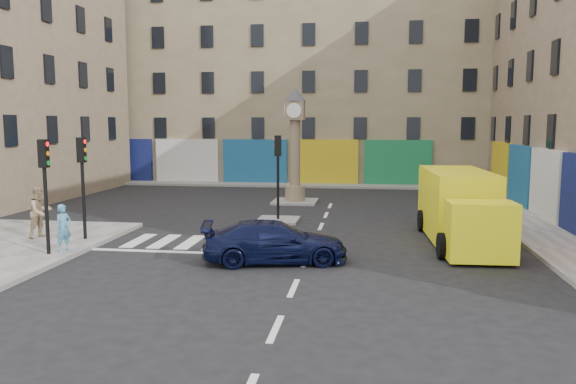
% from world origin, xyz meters
% --- Properties ---
extents(ground, '(120.00, 120.00, 0.00)m').
position_xyz_m(ground, '(0.00, 0.00, 0.00)').
color(ground, black).
rests_on(ground, ground).
extents(sidewalk_right, '(2.60, 30.00, 0.15)m').
position_xyz_m(sidewalk_right, '(8.70, 10.00, 0.07)').
color(sidewalk_right, gray).
rests_on(sidewalk_right, ground).
extents(sidewalk_far, '(32.00, 2.40, 0.15)m').
position_xyz_m(sidewalk_far, '(-4.00, 22.20, 0.07)').
color(sidewalk_far, gray).
rests_on(sidewalk_far, ground).
extents(island_near, '(1.80, 1.80, 0.12)m').
position_xyz_m(island_near, '(-2.00, 8.00, 0.06)').
color(island_near, gray).
rests_on(island_near, ground).
extents(island_far, '(2.40, 2.40, 0.12)m').
position_xyz_m(island_far, '(-2.00, 14.00, 0.06)').
color(island_far, gray).
rests_on(island_far, ground).
extents(building_far, '(32.00, 10.00, 17.00)m').
position_xyz_m(building_far, '(-4.00, 28.00, 8.50)').
color(building_far, '#978464').
rests_on(building_far, ground).
extents(traffic_light_left_near, '(0.28, 0.22, 3.70)m').
position_xyz_m(traffic_light_left_near, '(-8.30, 0.20, 2.62)').
color(traffic_light_left_near, black).
rests_on(traffic_light_left_near, sidewalk_left).
extents(traffic_light_left_far, '(0.28, 0.22, 3.70)m').
position_xyz_m(traffic_light_left_far, '(-8.30, 2.60, 2.62)').
color(traffic_light_left_far, black).
rests_on(traffic_light_left_far, sidewalk_left).
extents(traffic_light_island, '(0.28, 0.22, 3.70)m').
position_xyz_m(traffic_light_island, '(-2.00, 8.00, 2.59)').
color(traffic_light_island, black).
rests_on(traffic_light_island, island_near).
extents(clock_pillar, '(1.20, 1.20, 6.10)m').
position_xyz_m(clock_pillar, '(-2.00, 14.00, 3.55)').
color(clock_pillar, '#8F775D').
rests_on(clock_pillar, island_far).
extents(navy_sedan, '(4.81, 2.75, 1.31)m').
position_xyz_m(navy_sedan, '(-0.95, 0.70, 0.66)').
color(navy_sedan, black).
rests_on(navy_sedan, ground).
extents(yellow_van, '(2.65, 7.19, 2.59)m').
position_xyz_m(yellow_van, '(5.29, 4.63, 1.28)').
color(yellow_van, '#FFF515').
rests_on(yellow_van, ground).
extents(pedestrian_blue, '(0.57, 0.67, 1.56)m').
position_xyz_m(pedestrian_blue, '(-8.00, 0.64, 0.93)').
color(pedestrian_blue, '#4F8DB5').
rests_on(pedestrian_blue, sidewalk_left).
extents(pedestrian_tan, '(0.99, 1.12, 1.91)m').
position_xyz_m(pedestrian_tan, '(-10.03, 2.62, 1.11)').
color(pedestrian_tan, tan).
rests_on(pedestrian_tan, sidewalk_left).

